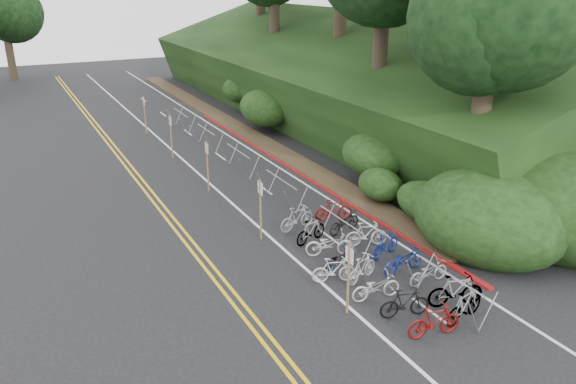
% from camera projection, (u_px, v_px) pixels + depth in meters
% --- Properties ---
extents(ground, '(120.00, 120.00, 0.00)m').
position_uv_depth(ground, '(310.00, 305.00, 17.62)').
color(ground, black).
rests_on(ground, ground).
extents(road_markings, '(7.47, 80.00, 0.01)m').
position_uv_depth(road_markings, '(216.00, 197.00, 26.26)').
color(road_markings, gold).
rests_on(road_markings, ground).
extents(red_curb, '(0.25, 28.00, 0.10)m').
position_uv_depth(red_curb, '(293.00, 169.00, 30.00)').
color(red_curb, maroon).
rests_on(red_curb, ground).
extents(embankment, '(14.30, 48.14, 9.11)m').
position_uv_depth(embankment, '(339.00, 89.00, 38.05)').
color(embankment, black).
rests_on(embankment, ground).
extents(bike_rack_front, '(1.17, 2.91, 1.23)m').
position_uv_depth(bike_rack_front, '(449.00, 284.00, 17.04)').
color(bike_rack_front, gray).
rests_on(bike_rack_front, ground).
extents(bike_racks_rest, '(1.14, 23.00, 1.17)m').
position_uv_depth(bike_racks_rest, '(238.00, 156.00, 29.38)').
color(bike_racks_rest, gray).
rests_on(bike_racks_rest, ground).
extents(signpost_near, '(0.08, 0.40, 2.33)m').
position_uv_depth(signpost_near, '(349.00, 275.00, 16.72)').
color(signpost_near, brown).
rests_on(signpost_near, ground).
extents(signposts_rest, '(0.08, 18.40, 2.50)m').
position_uv_depth(signposts_rest, '(188.00, 147.00, 28.98)').
color(signposts_rest, brown).
rests_on(signposts_rest, ground).
extents(bike_front, '(0.91, 1.57, 0.91)m').
position_uv_depth(bike_front, '(334.00, 270.00, 18.78)').
color(bike_front, beige).
rests_on(bike_front, ground).
extents(bike_valet, '(3.11, 10.02, 1.09)m').
position_uv_depth(bike_valet, '(374.00, 258.00, 19.56)').
color(bike_valet, maroon).
rests_on(bike_valet, ground).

